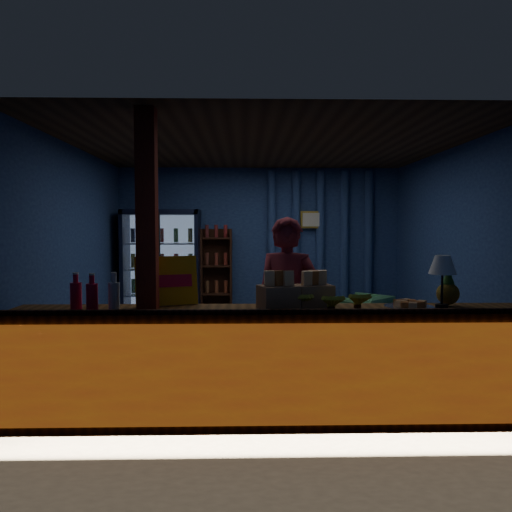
% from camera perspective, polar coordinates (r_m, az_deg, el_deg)
% --- Properties ---
extents(ground, '(4.60, 4.60, 0.00)m').
position_cam_1_polar(ground, '(6.25, 1.01, -11.80)').
color(ground, '#515154').
rests_on(ground, ground).
extents(room_walls, '(4.60, 4.60, 4.60)m').
position_cam_1_polar(room_walls, '(6.03, 1.03, 2.75)').
color(room_walls, navy).
rests_on(room_walls, ground).
extents(counter, '(4.40, 0.57, 0.99)m').
position_cam_1_polar(counter, '(4.28, 2.11, -12.31)').
color(counter, brown).
rests_on(counter, ground).
extents(support_post, '(0.16, 0.16, 2.60)m').
position_cam_1_polar(support_post, '(4.21, -12.27, -1.25)').
color(support_post, maroon).
rests_on(support_post, ground).
extents(beverage_cooler, '(1.20, 0.62, 1.90)m').
position_cam_1_polar(beverage_cooler, '(8.08, -10.61, -1.67)').
color(beverage_cooler, black).
rests_on(beverage_cooler, ground).
extents(bottle_shelf, '(0.50, 0.28, 1.60)m').
position_cam_1_polar(bottle_shelf, '(8.14, -4.52, -2.57)').
color(bottle_shelf, '#3D1E13').
rests_on(bottle_shelf, ground).
extents(curtain_folds, '(1.74, 0.14, 2.50)m').
position_cam_1_polar(curtain_folds, '(8.27, 7.34, 1.02)').
color(curtain_folds, navy).
rests_on(curtain_folds, room_walls).
extents(framed_picture, '(0.36, 0.04, 0.28)m').
position_cam_1_polar(framed_picture, '(8.20, 6.37, 4.15)').
color(framed_picture, gold).
rests_on(framed_picture, room_walls).
extents(shopkeeper, '(0.72, 0.58, 1.73)m').
position_cam_1_polar(shopkeeper, '(4.79, 3.57, -5.88)').
color(shopkeeper, maroon).
rests_on(shopkeeper, ground).
extents(green_chair, '(0.97, 0.97, 0.63)m').
position_cam_1_polar(green_chair, '(7.61, 12.10, -6.68)').
color(green_chair, '#50A062').
rests_on(green_chair, ground).
extents(side_table, '(0.60, 0.49, 0.57)m').
position_cam_1_polar(side_table, '(7.63, 2.68, -7.18)').
color(side_table, '#3D1E13').
rests_on(side_table, ground).
extents(yellow_sign, '(0.54, 0.28, 0.43)m').
position_cam_1_polar(yellow_sign, '(4.40, -10.18, -2.82)').
color(yellow_sign, '#E6A50C').
rests_on(yellow_sign, counter).
extents(soda_bottles, '(0.41, 0.17, 0.31)m').
position_cam_1_polar(soda_bottles, '(4.34, -18.02, -4.21)').
color(soda_bottles, red).
rests_on(soda_bottles, counter).
extents(snack_box_left, '(0.37, 0.33, 0.32)m').
position_cam_1_polar(snack_box_left, '(4.14, 2.56, -4.54)').
color(snack_box_left, '#906946').
rests_on(snack_box_left, counter).
extents(snack_box_centre, '(0.34, 0.30, 0.31)m').
position_cam_1_polar(snack_box_centre, '(4.27, 6.60, -4.37)').
color(snack_box_centre, '#906946').
rests_on(snack_box_centre, counter).
extents(pastry_tray, '(0.41, 0.41, 0.07)m').
position_cam_1_polar(pastry_tray, '(4.37, 17.09, -5.48)').
color(pastry_tray, silver).
rests_on(pastry_tray, counter).
extents(banana_bunches, '(0.69, 0.28, 0.15)m').
position_cam_1_polar(banana_bunches, '(4.17, 8.53, -5.07)').
color(banana_bunches, gold).
rests_on(banana_bunches, counter).
extents(table_lamp, '(0.23, 0.23, 0.45)m').
position_cam_1_polar(table_lamp, '(4.45, 20.53, -1.17)').
color(table_lamp, black).
rests_on(table_lamp, counter).
extents(pineapple, '(0.19, 0.19, 0.33)m').
position_cam_1_polar(pineapple, '(4.61, 21.08, -3.66)').
color(pineapple, olive).
rests_on(pineapple, counter).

